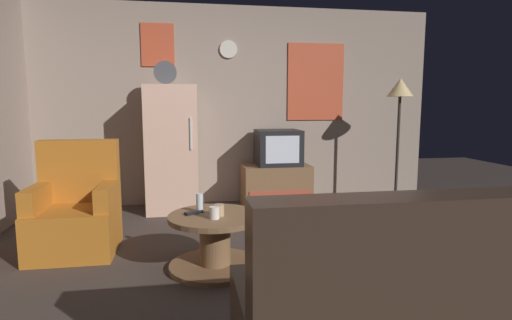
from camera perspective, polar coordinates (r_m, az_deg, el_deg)
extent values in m
plane|color=#3D332D|center=(3.27, 2.66, -15.27)|extent=(12.00, 12.00, 0.00)
cube|color=gray|center=(5.43, -2.78, 7.47)|extent=(5.20, 0.10, 2.51)
cube|color=#C64C2D|center=(5.61, 8.26, 10.62)|extent=(0.76, 0.02, 1.00)
cube|color=#C64C2D|center=(5.39, -13.43, 15.21)|extent=(0.40, 0.02, 0.52)
cylinder|color=silver|center=(5.41, -3.84, 15.02)|extent=(0.22, 0.03, 0.22)
cube|color=beige|center=(5.03, -11.53, 1.52)|extent=(0.60, 0.60, 1.50)
cylinder|color=silver|center=(4.70, -9.03, 3.61)|extent=(0.02, 0.02, 0.36)
cylinder|color=#4C4C51|center=(4.93, -12.43, 11.74)|extent=(0.26, 0.04, 0.26)
cube|color=brown|center=(5.24, 2.74, -3.50)|extent=(0.84, 0.52, 0.52)
cube|color=#AD4733|center=(5.00, 3.39, -4.95)|extent=(0.76, 0.01, 0.13)
cube|color=black|center=(5.17, 3.05, 1.74)|extent=(0.54, 0.50, 0.44)
cube|color=silver|center=(4.93, 3.69, 1.44)|extent=(0.41, 0.01, 0.33)
cylinder|color=#332D28|center=(5.48, 18.63, -6.08)|extent=(0.24, 0.24, 0.02)
cylinder|color=#332D28|center=(5.36, 18.95, 1.10)|extent=(0.04, 0.04, 1.40)
cone|color=#F2D18C|center=(5.34, 19.32, 9.45)|extent=(0.32, 0.32, 0.22)
cylinder|color=brown|center=(3.35, -5.63, -14.34)|extent=(0.72, 0.72, 0.04)
cylinder|color=brown|center=(3.29, -5.67, -11.17)|extent=(0.24, 0.24, 0.39)
cylinder|color=brown|center=(3.23, -5.72, -7.87)|extent=(0.72, 0.72, 0.04)
cylinder|color=silver|center=(3.29, -7.80, -5.88)|extent=(0.05, 0.05, 0.15)
cylinder|color=silver|center=(3.10, -5.79, -7.27)|extent=(0.08, 0.08, 0.09)
cylinder|color=tan|center=(3.17, -5.10, -6.91)|extent=(0.08, 0.08, 0.09)
cube|color=black|center=(3.26, -8.60, -7.18)|extent=(0.15, 0.12, 0.02)
cube|color=#B2661E|center=(3.93, -23.70, -8.87)|extent=(0.68, 0.68, 0.40)
cube|color=#B2661E|center=(4.08, -23.18, -1.35)|extent=(0.68, 0.16, 0.56)
cube|color=#B2661E|center=(3.94, -27.90, -4.59)|extent=(0.12, 0.60, 0.20)
cube|color=#B2661E|center=(3.80, -19.83, -4.57)|extent=(0.12, 0.60, 0.20)
cube|color=#38281E|center=(1.91, 25.65, -11.87)|extent=(1.70, 0.20, 0.52)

